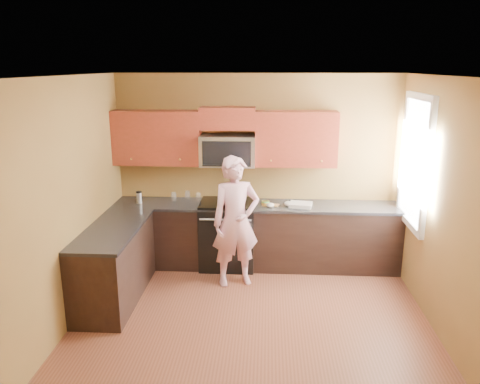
# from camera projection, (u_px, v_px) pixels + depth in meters

# --- Properties ---
(floor) EXTENTS (4.00, 4.00, 0.00)m
(floor) POSITION_uv_depth(u_px,v_px,m) (251.00, 328.00, 5.20)
(floor) COLOR brown
(floor) RESTS_ON ground
(ceiling) EXTENTS (4.00, 4.00, 0.00)m
(ceiling) POSITION_uv_depth(u_px,v_px,m) (253.00, 76.00, 4.49)
(ceiling) COLOR white
(ceiling) RESTS_ON ground
(wall_back) EXTENTS (4.00, 0.00, 4.00)m
(wall_back) POSITION_uv_depth(u_px,v_px,m) (257.00, 170.00, 6.77)
(wall_back) COLOR brown
(wall_back) RESTS_ON ground
(wall_front) EXTENTS (4.00, 0.00, 4.00)m
(wall_front) POSITION_uv_depth(u_px,v_px,m) (241.00, 308.00, 2.92)
(wall_front) COLOR brown
(wall_front) RESTS_ON ground
(wall_left) EXTENTS (0.00, 4.00, 4.00)m
(wall_left) POSITION_uv_depth(u_px,v_px,m) (63.00, 208.00, 4.96)
(wall_left) COLOR brown
(wall_left) RESTS_ON ground
(wall_right) EXTENTS (0.00, 4.00, 4.00)m
(wall_right) POSITION_uv_depth(u_px,v_px,m) (450.00, 215.00, 4.73)
(wall_right) COLOR brown
(wall_right) RESTS_ON ground
(cabinet_back_run) EXTENTS (4.00, 0.60, 0.88)m
(cabinet_back_run) POSITION_uv_depth(u_px,v_px,m) (256.00, 236.00, 6.72)
(cabinet_back_run) COLOR black
(cabinet_back_run) RESTS_ON floor
(cabinet_left_run) EXTENTS (0.60, 1.60, 0.88)m
(cabinet_left_run) POSITION_uv_depth(u_px,v_px,m) (114.00, 265.00, 5.76)
(cabinet_left_run) COLOR black
(cabinet_left_run) RESTS_ON floor
(countertop_back) EXTENTS (4.00, 0.62, 0.04)m
(countertop_back) POSITION_uv_depth(u_px,v_px,m) (256.00, 206.00, 6.59)
(countertop_back) COLOR black
(countertop_back) RESTS_ON cabinet_back_run
(countertop_left) EXTENTS (0.62, 1.60, 0.04)m
(countertop_left) POSITION_uv_depth(u_px,v_px,m) (113.00, 229.00, 5.64)
(countertop_left) COLOR black
(countertop_left) RESTS_ON cabinet_left_run
(stove) EXTENTS (0.76, 0.65, 0.95)m
(stove) POSITION_uv_depth(u_px,v_px,m) (228.00, 234.00, 6.71)
(stove) COLOR black
(stove) RESTS_ON floor
(microwave) EXTENTS (0.76, 0.40, 0.42)m
(microwave) POSITION_uv_depth(u_px,v_px,m) (228.00, 165.00, 6.58)
(microwave) COLOR silver
(microwave) RESTS_ON wall_back
(upper_cab_left) EXTENTS (1.22, 0.33, 0.75)m
(upper_cab_left) POSITION_uv_depth(u_px,v_px,m) (159.00, 164.00, 6.67)
(upper_cab_left) COLOR maroon
(upper_cab_left) RESTS_ON wall_back
(upper_cab_right) EXTENTS (1.12, 0.33, 0.75)m
(upper_cab_right) POSITION_uv_depth(u_px,v_px,m) (295.00, 166.00, 6.56)
(upper_cab_right) COLOR maroon
(upper_cab_right) RESTS_ON wall_back
(upper_cab_over_mw) EXTENTS (0.76, 0.33, 0.30)m
(upper_cab_over_mw) POSITION_uv_depth(u_px,v_px,m) (228.00, 118.00, 6.44)
(upper_cab_over_mw) COLOR maroon
(upper_cab_over_mw) RESTS_ON wall_back
(window) EXTENTS (0.06, 1.06, 1.66)m
(window) POSITION_uv_depth(u_px,v_px,m) (415.00, 162.00, 5.81)
(window) COLOR white
(window) RESTS_ON wall_right
(woman) EXTENTS (0.72, 0.59, 1.71)m
(woman) POSITION_uv_depth(u_px,v_px,m) (236.00, 222.00, 6.05)
(woman) COLOR pink
(woman) RESTS_ON floor
(frying_pan) EXTENTS (0.39, 0.56, 0.07)m
(frying_pan) POSITION_uv_depth(u_px,v_px,m) (231.00, 203.00, 6.53)
(frying_pan) COLOR black
(frying_pan) RESTS_ON stove
(butter_tub) EXTENTS (0.11, 0.11, 0.08)m
(butter_tub) POSITION_uv_depth(u_px,v_px,m) (265.00, 205.00, 6.54)
(butter_tub) COLOR gold
(butter_tub) RESTS_ON countertop_back
(toast_slice) EXTENTS (0.14, 0.14, 0.01)m
(toast_slice) POSITION_uv_depth(u_px,v_px,m) (275.00, 205.00, 6.52)
(toast_slice) COLOR #B27F47
(toast_slice) RESTS_ON countertop_back
(napkin_a) EXTENTS (0.11, 0.12, 0.06)m
(napkin_a) POSITION_uv_depth(u_px,v_px,m) (270.00, 205.00, 6.43)
(napkin_a) COLOR silver
(napkin_a) RESTS_ON countertop_back
(napkin_b) EXTENTS (0.15, 0.16, 0.07)m
(napkin_b) POSITION_uv_depth(u_px,v_px,m) (289.00, 204.00, 6.50)
(napkin_b) COLOR silver
(napkin_b) RESTS_ON countertop_back
(dish_towel) EXTENTS (0.34, 0.29, 0.05)m
(dish_towel) POSITION_uv_depth(u_px,v_px,m) (301.00, 205.00, 6.48)
(dish_towel) COLOR white
(dish_towel) RESTS_ON countertop_back
(travel_mug) EXTENTS (0.09, 0.09, 0.17)m
(travel_mug) POSITION_uv_depth(u_px,v_px,m) (139.00, 203.00, 6.65)
(travel_mug) COLOR silver
(travel_mug) RESTS_ON countertop_back
(glass_a) EXTENTS (0.07, 0.07, 0.12)m
(glass_a) POSITION_uv_depth(u_px,v_px,m) (174.00, 197.00, 6.74)
(glass_a) COLOR silver
(glass_a) RESTS_ON countertop_back
(glass_b) EXTENTS (0.09, 0.09, 0.12)m
(glass_b) POSITION_uv_depth(u_px,v_px,m) (187.00, 195.00, 6.83)
(glass_b) COLOR silver
(glass_b) RESTS_ON countertop_back
(glass_c) EXTENTS (0.07, 0.07, 0.12)m
(glass_c) POSITION_uv_depth(u_px,v_px,m) (198.00, 197.00, 6.72)
(glass_c) COLOR silver
(glass_c) RESTS_ON countertop_back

